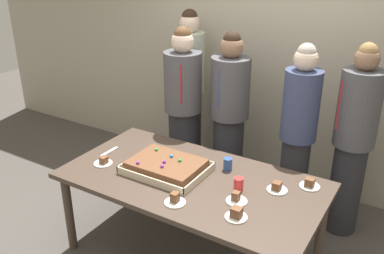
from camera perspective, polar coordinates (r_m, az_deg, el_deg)
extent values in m
cube|color=#B2A893|center=(4.34, 11.29, 11.36)|extent=(8.00, 0.12, 3.00)
cube|color=#47382D|center=(3.26, -0.04, -7.21)|extent=(1.98, 1.04, 0.04)
cylinder|color=#47382D|center=(3.69, -16.21, -11.05)|extent=(0.07, 0.07, 0.70)
cylinder|color=#47382D|center=(4.22, -7.54, -5.52)|extent=(0.07, 0.07, 0.70)
cylinder|color=#47382D|center=(3.53, 16.99, -12.89)|extent=(0.07, 0.07, 0.70)
cube|color=beige|center=(3.34, -3.43, -5.89)|extent=(0.62, 0.47, 0.01)
cube|color=beige|center=(3.17, -5.79, -7.11)|extent=(0.62, 0.01, 0.05)
cube|color=beige|center=(3.49, -1.32, -3.89)|extent=(0.62, 0.01, 0.05)
cube|color=beige|center=(3.49, -7.56, -4.12)|extent=(0.01, 0.47, 0.05)
cube|color=beige|center=(3.18, 1.10, -6.82)|extent=(0.01, 0.47, 0.05)
cube|color=brown|center=(3.32, -3.45, -5.19)|extent=(0.55, 0.40, 0.08)
sphere|color=green|center=(3.46, -4.81, -3.02)|extent=(0.03, 0.03, 0.03)
sphere|color=purple|center=(3.21, -4.05, -5.28)|extent=(0.03, 0.03, 0.03)
sphere|color=purple|center=(3.27, -3.76, -4.68)|extent=(0.03, 0.03, 0.03)
sphere|color=purple|center=(3.27, -7.29, -4.78)|extent=(0.03, 0.03, 0.03)
sphere|color=green|center=(3.28, -1.65, -4.50)|extent=(0.03, 0.03, 0.03)
sphere|color=#2D84E0|center=(3.35, -2.78, -3.93)|extent=(0.03, 0.03, 0.03)
cylinder|color=white|center=(2.96, -2.30, -10.11)|extent=(0.15, 0.15, 0.01)
cube|color=brown|center=(2.95, -2.32, -9.40)|extent=(0.05, 0.05, 0.07)
cylinder|color=white|center=(3.16, 11.36, -8.31)|extent=(0.15, 0.15, 0.01)
cube|color=brown|center=(3.14, 11.32, -7.76)|extent=(0.06, 0.06, 0.06)
cylinder|color=white|center=(2.99, 6.01, -9.88)|extent=(0.15, 0.15, 0.01)
cube|color=brown|center=(2.98, 5.93, -9.20)|extent=(0.05, 0.05, 0.06)
cylinder|color=white|center=(3.52, -11.87, -4.81)|extent=(0.15, 0.15, 0.01)
cube|color=brown|center=(3.50, -11.78, -4.36)|extent=(0.05, 0.06, 0.05)
cylinder|color=white|center=(3.26, 15.53, -7.69)|extent=(0.15, 0.15, 0.01)
cube|color=brown|center=(3.23, 15.54, -7.19)|extent=(0.06, 0.06, 0.06)
cylinder|color=white|center=(2.84, 5.94, -11.97)|extent=(0.15, 0.15, 0.01)
cube|color=brown|center=(2.81, 6.00, -11.34)|extent=(0.07, 0.06, 0.07)
cylinder|color=#2D5199|center=(3.35, 4.83, -5.00)|extent=(0.07, 0.07, 0.10)
cylinder|color=red|center=(3.10, 6.28, -7.65)|extent=(0.07, 0.07, 0.10)
cube|color=silver|center=(3.70, -11.05, -3.27)|extent=(0.03, 0.20, 0.01)
cylinder|color=#28282D|center=(4.19, 4.81, -4.16)|extent=(0.29, 0.29, 0.88)
cylinder|color=#4C4C51|center=(3.91, 5.17, 5.27)|extent=(0.36, 0.36, 0.57)
cube|color=navy|center=(3.76, 3.86, 5.02)|extent=(0.04, 0.02, 0.36)
sphere|color=#8C664C|center=(3.81, 5.38, 10.70)|extent=(0.21, 0.21, 0.21)
sphere|color=black|center=(3.80, 5.41, 11.54)|extent=(0.16, 0.16, 0.16)
cylinder|color=#28282D|center=(4.69, -0.29, -0.66)|extent=(0.24, 0.24, 0.92)
cylinder|color=#B7C6B2|center=(4.43, -0.31, 8.56)|extent=(0.31, 0.31, 0.64)
sphere|color=beige|center=(4.34, -0.32, 13.82)|extent=(0.21, 0.21, 0.21)
sphere|color=black|center=(4.33, -0.32, 14.56)|extent=(0.16, 0.16, 0.16)
cylinder|color=#28282D|center=(3.97, 19.93, -7.67)|extent=(0.27, 0.27, 0.84)
cylinder|color=#4C4C51|center=(3.66, 21.51, 2.33)|extent=(0.34, 0.34, 0.64)
cube|color=maroon|center=(3.57, 19.37, 2.68)|extent=(0.04, 0.02, 0.41)
sphere|color=#8C664C|center=(3.54, 22.49, 8.47)|extent=(0.19, 0.19, 0.19)
sphere|color=olive|center=(3.53, 22.62, 9.29)|extent=(0.15, 0.15, 0.15)
cylinder|color=#28282D|center=(3.91, 13.37, -7.17)|extent=(0.24, 0.24, 0.85)
cylinder|color=#384266|center=(3.60, 14.44, 2.83)|extent=(0.31, 0.31, 0.60)
sphere|color=beige|center=(3.49, 15.08, 8.78)|extent=(0.20, 0.20, 0.20)
sphere|color=#B2A899|center=(3.48, 15.18, 9.64)|extent=(0.15, 0.15, 0.15)
cylinder|color=#28282D|center=(4.28, -1.15, -3.34)|extent=(0.29, 0.29, 0.90)
cylinder|color=#4C4C51|center=(4.00, -1.24, 6.08)|extent=(0.36, 0.36, 0.57)
cube|color=maroon|center=(3.83, -1.60, 5.73)|extent=(0.04, 0.02, 0.37)
sphere|color=beige|center=(3.90, -1.28, 11.40)|extent=(0.21, 0.21, 0.21)
sphere|color=brown|center=(3.89, -1.29, 12.22)|extent=(0.16, 0.16, 0.16)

